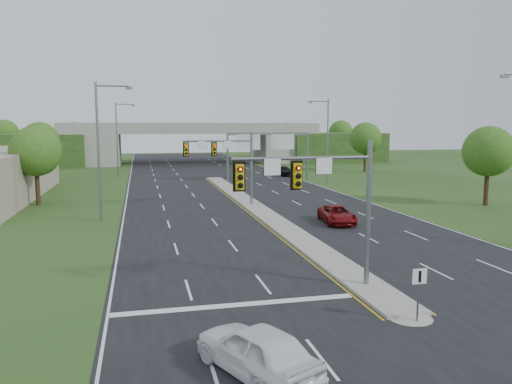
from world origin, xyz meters
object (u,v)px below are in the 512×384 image
at_px(car_white, 257,349).
at_px(car_far_a, 337,214).
at_px(sign_gantry, 267,143).
at_px(overpass, 192,146).
at_px(signal_mast_near, 324,191).
at_px(car_far_c, 283,171).
at_px(signal_mast_far, 228,157).
at_px(keep_right_sign, 419,286).

xyz_separation_m(car_white, car_far_a, (11.67, 21.99, -0.12)).
distance_m(sign_gantry, overpass, 35.75).
xyz_separation_m(signal_mast_near, car_far_c, (13.26, 51.75, -3.94)).
distance_m(signal_mast_far, car_white, 32.52).
bearing_deg(signal_mast_far, signal_mast_near, -90.00).
distance_m(sign_gantry, car_far_c, 9.17).
bearing_deg(keep_right_sign, sign_gantry, 82.30).
height_order(sign_gantry, car_white, sign_gantry).
xyz_separation_m(overpass, car_far_c, (11.00, -28.33, -2.77)).
height_order(keep_right_sign, car_white, keep_right_sign).
relative_size(overpass, car_far_c, 17.83).
height_order(car_white, car_far_c, car_white).
distance_m(keep_right_sign, car_far_a, 20.07).
xyz_separation_m(sign_gantry, car_far_c, (4.32, 6.75, -4.46)).
height_order(signal_mast_near, overpass, overpass).
distance_m(signal_mast_near, car_far_a, 17.05).
distance_m(overpass, car_far_a, 65.25).
distance_m(keep_right_sign, car_white, 7.47).
height_order(sign_gantry, car_far_c, sign_gantry).
bearing_deg(sign_gantry, car_far_a, -93.87).
bearing_deg(car_far_c, signal_mast_near, -115.02).
bearing_deg(signal_mast_near, overpass, 88.38).
bearing_deg(sign_gantry, car_white, -104.77).
relative_size(car_far_a, car_far_c, 1.09).
distance_m(sign_gantry, car_far_a, 30.35).
xyz_separation_m(signal_mast_far, keep_right_sign, (2.26, -29.45, -3.21)).
bearing_deg(car_far_a, keep_right_sign, -96.08).
height_order(sign_gantry, overpass, overpass).
bearing_deg(overpass, car_far_c, -68.78).
bearing_deg(sign_gantry, overpass, 100.79).
bearing_deg(car_far_a, car_far_c, 87.55).
xyz_separation_m(signal_mast_near, overpass, (2.26, 80.07, -1.17)).
relative_size(sign_gantry, overpass, 0.14).
bearing_deg(car_far_a, signal_mast_far, 132.19).
bearing_deg(keep_right_sign, signal_mast_far, 94.39).
relative_size(signal_mast_far, car_far_a, 1.43).
bearing_deg(car_far_a, overpass, 101.45).
bearing_deg(overpass, car_white, -94.61).
distance_m(signal_mast_near, car_white, 9.26).
bearing_deg(overpass, signal_mast_far, -92.35).
relative_size(signal_mast_near, overpass, 0.09).
xyz_separation_m(signal_mast_far, car_white, (-4.74, -31.93, -3.90)).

